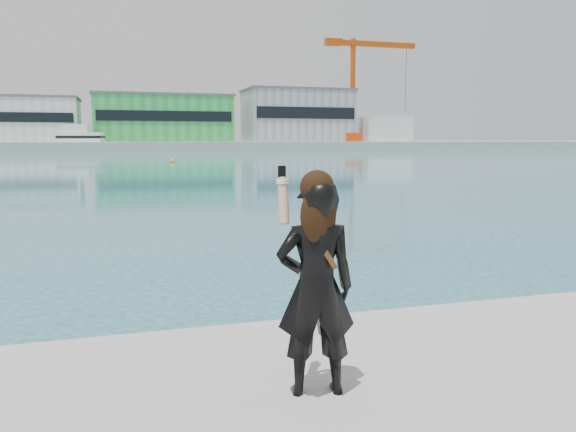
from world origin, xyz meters
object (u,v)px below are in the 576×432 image
object	(u,v)px
dock_crane	(357,86)
woman	(316,281)
buoy_near	(172,162)
motor_yacht	(83,142)

from	to	relation	value
dock_crane	woman	world-z (taller)	dock_crane
dock_crane	buoy_near	distance (m)	80.15
motor_yacht	woman	size ratio (longest dim) A/B	9.70
motor_yacht	buoy_near	size ratio (longest dim) A/B	32.02
motor_yacht	dock_crane	bearing A→B (deg)	18.75
woman	dock_crane	bearing A→B (deg)	-105.26
motor_yacht	buoy_near	xyz separation A→B (m)	(12.74, -55.89, -2.02)
motor_yacht	woman	bearing A→B (deg)	-72.24
buoy_near	dock_crane	bearing A→B (deg)	51.33
buoy_near	woman	xyz separation A→B (m)	(-4.24, -61.22, 1.63)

